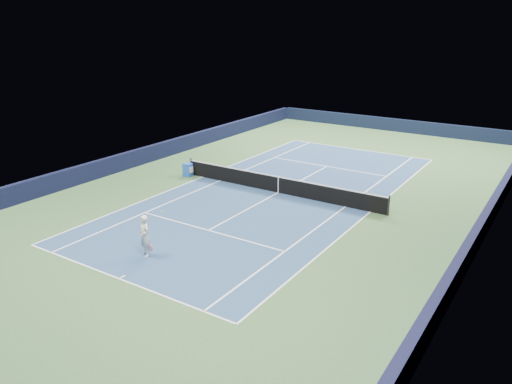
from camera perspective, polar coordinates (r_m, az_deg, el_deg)
The scene contains 19 objects.
ground at distance 28.39m, azimuth 2.56°, elevation -0.08°, with size 40.00×40.00×0.00m, color #34562F.
wall_far at distance 45.90m, azimuth 15.40°, elevation 7.42°, with size 22.00×0.35×1.10m, color black.
wall_right at distance 24.90m, azimuth 24.58°, elevation -3.36°, with size 0.35×40.00×1.10m, color black.
wall_left at distance 34.74m, azimuth -13.02°, elevation 3.99°, with size 0.35×40.00×1.10m, color black.
court_surface at distance 28.39m, azimuth 2.56°, elevation -0.08°, with size 10.97×23.77×0.01m, color navy.
baseline_far at distance 38.69m, azimuth 11.60°, elevation 4.79°, with size 10.97×0.08×0.00m, color white.
baseline_near at distance 19.93m, azimuth -15.39°, elevation -9.53°, with size 10.97×0.08×0.00m, color white.
sideline_doubles_right at distance 26.22m, azimuth 12.93°, elevation -2.22°, with size 0.08×23.77×0.00m, color white.
sideline_doubles_left at distance 31.38m, azimuth -6.09°, elevation 1.73°, with size 0.08×23.77×0.00m, color white.
sideline_singles_right at distance 26.67m, azimuth 10.19°, elevation -1.65°, with size 0.08×23.77×0.00m, color white.
sideline_singles_left at distance 30.57m, azimuth -4.09°, elevation 1.32°, with size 0.08×23.77×0.00m, color white.
service_line_far at distance 33.81m, azimuth 8.10°, elevation 2.93°, with size 8.23×0.08×0.00m, color white.
service_line_near at distance 23.47m, azimuth -5.46°, elevation -4.38°, with size 8.23×0.08×0.00m, color white.
center_service_line at distance 28.39m, azimuth 2.56°, elevation -0.07°, with size 0.08×12.80×0.00m, color white.
center_mark_far at distance 38.56m, azimuth 11.51°, elevation 4.75°, with size 0.08×0.30×0.00m, color white.
center_mark_near at distance 20.02m, azimuth -15.07°, elevation -9.37°, with size 0.08×0.30×0.00m, color white.
tennis_net at distance 28.23m, azimuth 2.57°, elevation 0.88°, with size 12.90×0.10×1.07m.
sponsor_cube at distance 31.58m, azimuth -7.79°, elevation 2.54°, with size 0.59×0.50×0.82m.
tennis_player at distance 21.11m, azimuth -12.62°, elevation -4.94°, with size 0.85×1.34×1.78m.
Camera 1 is at (13.55, -23.13, 9.34)m, focal length 35.00 mm.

